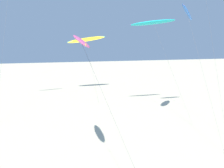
{
  "coord_description": "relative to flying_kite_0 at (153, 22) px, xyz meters",
  "views": [
    {
      "loc": [
        -4.75,
        -0.84,
        11.97
      ],
      "look_at": [
        2.82,
        24.86,
        7.69
      ],
      "focal_mm": 44.39,
      "sensor_mm": 36.0,
      "label": 1
    }
  ],
  "objects": [
    {
      "name": "flying_kite_0",
      "position": [
        0.0,
        0.0,
        0.0
      ],
      "size": [
        7.43,
        7.79,
        15.45
      ],
      "color": "#19B2B7",
      "rests_on": "ground"
    },
    {
      "name": "flying_kite_4",
      "position": [
        0.38,
        -9.02,
        0.67
      ],
      "size": [
        4.64,
        10.4,
        16.47
      ],
      "color": "blue",
      "rests_on": "ground"
    },
    {
      "name": "flying_kite_2",
      "position": [
        -6.67,
        19.45,
        -2.57
      ],
      "size": [
        8.36,
        9.98,
        13.18
      ],
      "color": "yellow",
      "rests_on": "ground"
    },
    {
      "name": "flying_kite_5",
      "position": [
        -14.58,
        -18.56,
        -2.72
      ],
      "size": [
        4.1,
        12.5,
        12.67
      ],
      "color": "#EA5193",
      "rests_on": "ground"
    }
  ]
}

